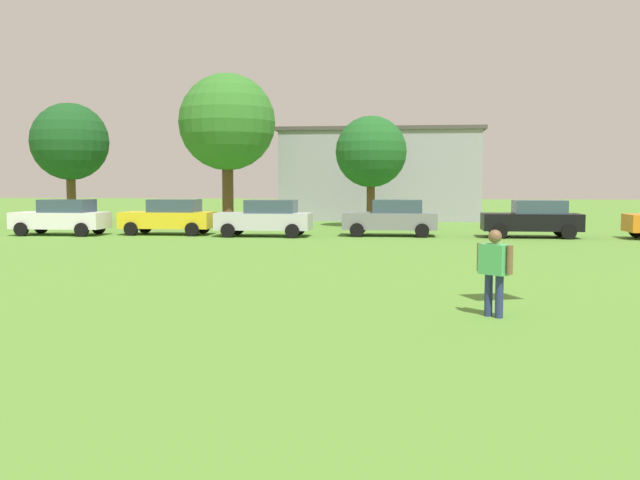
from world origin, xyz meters
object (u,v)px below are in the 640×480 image
(parked_car_yellow_1, at_px, (169,217))
(tree_far_left, at_px, (70,142))
(parked_car_white_0, at_px, (62,217))
(parked_car_gray_3, at_px, (392,217))
(adult_bystander, at_px, (494,265))
(tree_center, at_px, (227,123))
(tree_far_right, at_px, (371,152))
(parked_car_black_4, at_px, (533,219))
(parked_car_silver_2, at_px, (266,218))

(parked_car_yellow_1, relative_size, tree_far_left, 0.59)
(parked_car_white_0, xyz_separation_m, parked_car_gray_3, (15.38, 1.37, 0.00))
(adult_bystander, bearing_deg, tree_far_left, -9.61)
(tree_center, xyz_separation_m, tree_far_right, (8.57, -1.76, -1.84))
(parked_car_gray_3, distance_m, parked_car_black_4, 6.32)
(parked_car_black_4, bearing_deg, parked_car_white_0, 3.09)
(adult_bystander, xyz_separation_m, parked_car_yellow_1, (-12.81, 19.43, -0.10))
(parked_car_white_0, height_order, tree_far_left, tree_far_left)
(parked_car_gray_3, distance_m, tree_center, 13.94)
(parked_car_black_4, bearing_deg, parked_car_silver_2, 3.83)
(tree_far_left, relative_size, tree_center, 0.82)
(parked_car_yellow_1, xyz_separation_m, parked_car_gray_3, (10.48, 0.45, 0.00))
(parked_car_black_4, bearing_deg, tree_far_right, -41.73)
(parked_car_yellow_1, distance_m, tree_far_left, 13.40)
(tree_center, bearing_deg, tree_far_right, -11.63)
(parked_car_white_0, xyz_separation_m, parked_car_yellow_1, (4.90, 0.91, 0.00))
(adult_bystander, height_order, parked_car_yellow_1, parked_car_yellow_1)
(adult_bystander, relative_size, tree_far_left, 0.22)
(adult_bystander, xyz_separation_m, tree_far_left, (-22.02, 28.28, 3.95))
(parked_car_white_0, distance_m, tree_center, 12.30)
(adult_bystander, bearing_deg, parked_car_yellow_1, -14.12)
(parked_car_white_0, distance_m, parked_car_black_4, 21.73)
(parked_car_gray_3, height_order, tree_far_right, tree_far_right)
(parked_car_silver_2, relative_size, tree_far_right, 0.70)
(tree_far_left, distance_m, tree_center, 9.86)
(parked_car_gray_3, height_order, tree_far_left, tree_far_left)
(tree_far_left, bearing_deg, parked_car_yellow_1, -43.87)
(parked_car_black_4, bearing_deg, parked_car_yellow_1, 0.88)
(parked_car_silver_2, height_order, parked_car_black_4, same)
(parked_car_black_4, xyz_separation_m, tree_far_right, (-7.64, 6.81, 3.28))
(parked_car_silver_2, xyz_separation_m, tree_far_right, (4.40, 7.62, 3.28))
(adult_bystander, bearing_deg, parked_car_silver_2, -24.41)
(parked_car_silver_2, distance_m, tree_far_left, 17.31)
(parked_car_gray_3, bearing_deg, parked_car_silver_2, 9.92)
(parked_car_yellow_1, distance_m, tree_center, 10.23)
(parked_car_black_4, distance_m, tree_far_left, 27.69)
(parked_car_silver_2, distance_m, tree_center, 11.47)
(adult_bystander, relative_size, parked_car_silver_2, 0.38)
(tree_far_left, xyz_separation_m, tree_center, (9.80, -0.02, 1.07))
(adult_bystander, distance_m, parked_car_white_0, 25.62)
(parked_car_white_0, bearing_deg, tree_far_right, -150.41)
(parked_car_silver_2, height_order, tree_far_left, tree_far_left)
(tree_far_left, bearing_deg, parked_car_black_4, -18.29)
(parked_car_silver_2, bearing_deg, parked_car_gray_3, -170.08)
(parked_car_yellow_1, distance_m, parked_car_black_4, 16.80)
(parked_car_yellow_1, distance_m, tree_far_right, 12.03)
(parked_car_silver_2, bearing_deg, adult_bystander, 113.10)
(parked_car_gray_3, bearing_deg, adult_bystander, 96.68)
(parked_car_white_0, bearing_deg, parked_car_gray_3, -174.92)
(tree_far_left, height_order, tree_far_right, tree_far_left)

